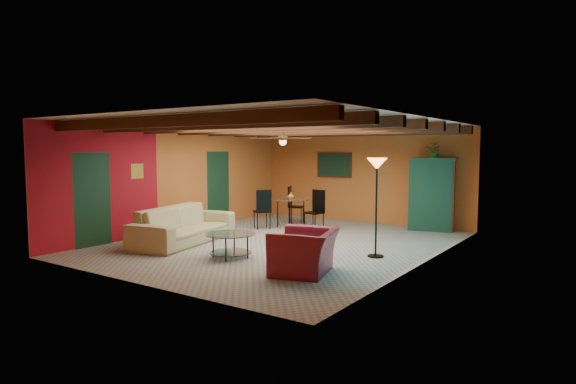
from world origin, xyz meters
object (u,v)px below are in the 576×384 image
Objects in this scene: armchair at (305,252)px; potted_plant at (435,151)px; armoire at (433,195)px; vase at (291,185)px; dining_table at (291,208)px; sofa at (184,225)px; coffee_table at (230,245)px; floor_lamp at (376,208)px.

potted_plant reaches higher than armchair.
armoire is 10.10× the size of vase.
dining_table is 4.06m from potted_plant.
armchair is at bearing -93.85° from potted_plant.
dining_table is at bearing -25.10° from sofa.
armchair reaches higher than coffee_table.
potted_plant is at bearing 25.99° from dining_table.
floor_lamp is at bearing -88.59° from potted_plant.
armoire is at bearing -52.36° from sofa.
armoire is (4.12, 4.87, 0.51)m from sofa.
potted_plant is (0.00, 0.00, 1.14)m from armoire.
sofa is at bearing -118.28° from armchair.
vase is (0.00, 0.00, 0.62)m from dining_table.
sofa is 15.43× the size of vase.
potted_plant reaches higher than sofa.
vase reaches higher than dining_table.
armchair is at bearing -53.22° from dining_table.
armchair is 5.01m from dining_table.
floor_lamp is 4.08m from vase.
vase is (0.74, 3.22, 0.74)m from sofa.
dining_table is 0.62m from vase.
vase is (-3.38, -1.65, 0.24)m from armoire.
floor_lamp is at bearing -31.73° from vase.
potted_plant is 3.87m from vase.
vase is at bearing 0.00° from dining_table.
sofa is at bearing 162.26° from coffee_table.
coffee_table is at bearing -119.88° from sofa.
armchair is 0.63× the size of armoire.
dining_table is (0.74, 3.22, 0.12)m from sofa.
potted_plant is (2.21, 5.48, 1.81)m from coffee_table.
floor_lamp reaches higher than sofa.
sofa is 6.59m from potted_plant.
sofa is 3.82m from armchair.
armchair is at bearing -5.45° from coffee_table.
coffee_table is (-1.83, 0.17, -0.13)m from armchair.
floor_lamp reaches higher than armchair.
dining_table reaches higher than sofa.
armchair is 0.57× the size of dining_table.
sofa reaches higher than armchair.
floor_lamp is at bearing -31.73° from dining_table.
coffee_table is at bearing -124.81° from armoire.
potted_plant reaches higher than coffee_table.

